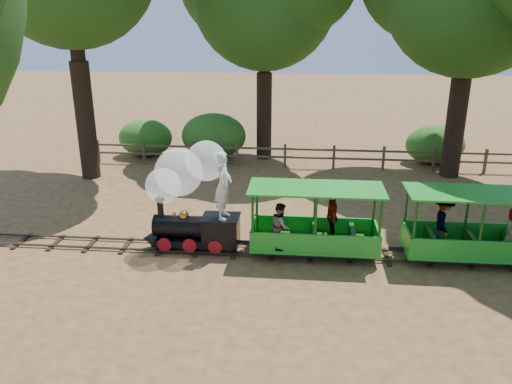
# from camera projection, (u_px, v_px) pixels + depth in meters

# --- Properties ---
(ground) EXTENTS (90.00, 90.00, 0.00)m
(ground) POSITION_uv_depth(u_px,v_px,m) (310.00, 254.00, 13.17)
(ground) COLOR #9C7443
(ground) RESTS_ON ground
(track) EXTENTS (22.00, 1.00, 0.10)m
(track) POSITION_uv_depth(u_px,v_px,m) (310.00, 252.00, 13.15)
(track) COLOR #3F3D3A
(track) RESTS_ON ground
(locomotive) EXTENTS (2.64, 1.24, 3.04)m
(locomotive) POSITION_uv_depth(u_px,v_px,m) (189.00, 189.00, 12.95)
(locomotive) COLOR black
(locomotive) RESTS_ON ground
(carriage_front) EXTENTS (3.41, 1.40, 1.77)m
(carriage_front) POSITION_uv_depth(u_px,v_px,m) (312.00, 227.00, 12.89)
(carriage_front) COLOR green
(carriage_front) RESTS_ON track
(carriage_rear) EXTENTS (3.41, 1.39, 1.77)m
(carriage_rear) POSITION_uv_depth(u_px,v_px,m) (468.00, 232.00, 12.58)
(carriage_rear) COLOR green
(carriage_rear) RESTS_ON track
(fence) EXTENTS (18.10, 0.10, 1.00)m
(fence) POSITION_uv_depth(u_px,v_px,m) (309.00, 155.00, 20.49)
(fence) COLOR brown
(fence) RESTS_ON ground
(shrub_west) EXTENTS (2.39, 1.84, 1.66)m
(shrub_west) POSITION_uv_depth(u_px,v_px,m) (146.00, 138.00, 22.30)
(shrub_west) COLOR #2D6B1E
(shrub_west) RESTS_ON ground
(shrub_mid_w) EXTENTS (2.86, 2.20, 1.98)m
(shrub_mid_w) POSITION_uv_depth(u_px,v_px,m) (214.00, 136.00, 21.96)
(shrub_mid_w) COLOR #2D6B1E
(shrub_mid_w) RESTS_ON ground
(shrub_mid_e) EXTENTS (2.26, 1.74, 1.57)m
(shrub_mid_e) POSITION_uv_depth(u_px,v_px,m) (433.00, 145.00, 21.17)
(shrub_mid_e) COLOR #2D6B1E
(shrub_mid_e) RESTS_ON ground
(shrub_east) EXTENTS (2.39, 1.84, 1.66)m
(shrub_east) POSITION_uv_depth(u_px,v_px,m) (436.00, 144.00, 21.14)
(shrub_east) COLOR #2D6B1E
(shrub_east) RESTS_ON ground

